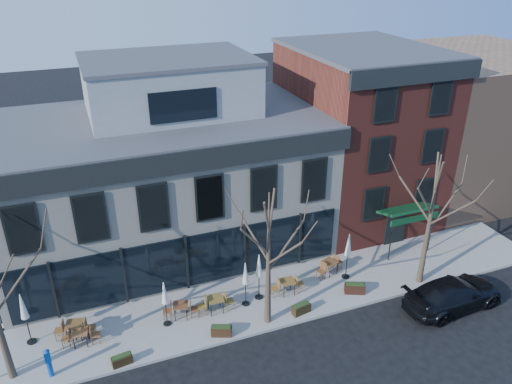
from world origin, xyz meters
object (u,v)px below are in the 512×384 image
object	(u,v)px
call_box	(48,362)
umbrella_0	(23,309)
parked_sedan	(453,294)
cafe_set_0	(81,336)

from	to	relation	value
call_box	umbrella_0	bearing A→B (deg)	108.57
parked_sedan	call_box	xyz separation A→B (m)	(-19.24, 2.36, 0.14)
call_box	umbrella_0	world-z (taller)	umbrella_0
call_box	cafe_set_0	world-z (taller)	call_box
parked_sedan	umbrella_0	world-z (taller)	umbrella_0
parked_sedan	call_box	world-z (taller)	call_box
call_box	cafe_set_0	bearing A→B (deg)	47.83
parked_sedan	cafe_set_0	world-z (taller)	parked_sedan
call_box	umbrella_0	distance (m)	2.85
call_box	umbrella_0	xyz separation A→B (m)	(-0.83, 2.46, 1.17)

